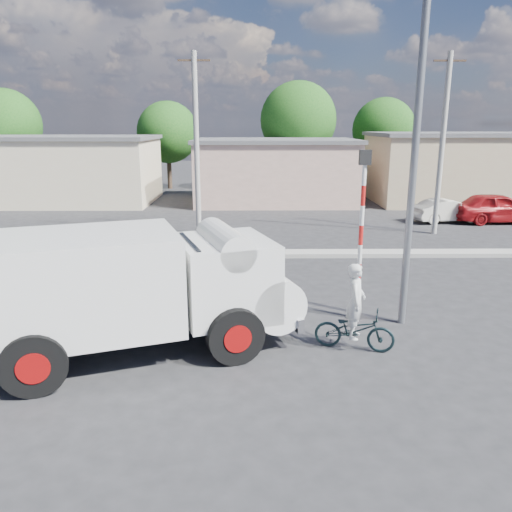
{
  "coord_description": "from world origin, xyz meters",
  "views": [
    {
      "loc": [
        0.42,
        -10.76,
        4.96
      ],
      "look_at": [
        0.57,
        3.05,
        1.3
      ],
      "focal_mm": 35.0,
      "sensor_mm": 36.0,
      "label": 1
    }
  ],
  "objects_px": {
    "cyclist": "(355,314)",
    "car_red": "(497,208)",
    "traffic_pole": "(362,222)",
    "bicycle": "(354,330)",
    "truck": "(143,286)",
    "car_cream": "(447,211)",
    "streetlight": "(410,124)"
  },
  "relations": [
    {
      "from": "car_red",
      "to": "traffic_pole",
      "type": "height_order",
      "value": "traffic_pole"
    },
    {
      "from": "cyclist",
      "to": "streetlight",
      "type": "xyz_separation_m",
      "value": [
        1.39,
        1.55,
        4.1
      ]
    },
    {
      "from": "bicycle",
      "to": "cyclist",
      "type": "xyz_separation_m",
      "value": [
        0.0,
        0.0,
        0.39
      ]
    },
    {
      "from": "cyclist",
      "to": "traffic_pole",
      "type": "distance_m",
      "value": 2.58
    },
    {
      "from": "bicycle",
      "to": "car_red",
      "type": "relative_size",
      "value": 0.39
    },
    {
      "from": "truck",
      "to": "traffic_pole",
      "type": "bearing_deg",
      "value": 1.73
    },
    {
      "from": "traffic_pole",
      "to": "bicycle",
      "type": "bearing_deg",
      "value": -103.68
    },
    {
      "from": "car_red",
      "to": "streetlight",
      "type": "bearing_deg",
      "value": 143.62
    },
    {
      "from": "bicycle",
      "to": "cyclist",
      "type": "relative_size",
      "value": 1.04
    },
    {
      "from": "cyclist",
      "to": "streetlight",
      "type": "distance_m",
      "value": 4.6
    },
    {
      "from": "bicycle",
      "to": "cyclist",
      "type": "distance_m",
      "value": 0.39
    },
    {
      "from": "truck",
      "to": "car_cream",
      "type": "height_order",
      "value": "truck"
    },
    {
      "from": "bicycle",
      "to": "cyclist",
      "type": "bearing_deg",
      "value": 0.0
    },
    {
      "from": "traffic_pole",
      "to": "car_red",
      "type": "bearing_deg",
      "value": 52.82
    },
    {
      "from": "cyclist",
      "to": "traffic_pole",
      "type": "height_order",
      "value": "traffic_pole"
    },
    {
      "from": "truck",
      "to": "cyclist",
      "type": "bearing_deg",
      "value": -17.9
    },
    {
      "from": "cyclist",
      "to": "car_red",
      "type": "height_order",
      "value": "cyclist"
    },
    {
      "from": "truck",
      "to": "traffic_pole",
      "type": "xyz_separation_m",
      "value": [
        5.14,
        1.92,
        1.05
      ]
    },
    {
      "from": "truck",
      "to": "car_cream",
      "type": "bearing_deg",
      "value": 31.66
    },
    {
      "from": "car_cream",
      "to": "car_red",
      "type": "xyz_separation_m",
      "value": [
        2.49,
        -0.19,
        0.17
      ]
    },
    {
      "from": "truck",
      "to": "streetlight",
      "type": "distance_m",
      "value": 7.16
    },
    {
      "from": "car_red",
      "to": "cyclist",
      "type": "bearing_deg",
      "value": 142.71
    },
    {
      "from": "cyclist",
      "to": "car_red",
      "type": "xyz_separation_m",
      "value": [
        10.4,
        14.97,
        -0.08
      ]
    },
    {
      "from": "truck",
      "to": "car_red",
      "type": "distance_m",
      "value": 21.32
    },
    {
      "from": "bicycle",
      "to": "streetlight",
      "type": "bearing_deg",
      "value": -25.87
    },
    {
      "from": "cyclist",
      "to": "car_cream",
      "type": "distance_m",
      "value": 17.11
    },
    {
      "from": "car_cream",
      "to": "traffic_pole",
      "type": "distance_m",
      "value": 15.4
    },
    {
      "from": "traffic_pole",
      "to": "streetlight",
      "type": "xyz_separation_m",
      "value": [
        0.94,
        -0.3,
        2.37
      ]
    },
    {
      "from": "car_cream",
      "to": "car_red",
      "type": "distance_m",
      "value": 2.5
    },
    {
      "from": "cyclist",
      "to": "car_cream",
      "type": "relative_size",
      "value": 0.47
    },
    {
      "from": "truck",
      "to": "streetlight",
      "type": "height_order",
      "value": "streetlight"
    },
    {
      "from": "car_cream",
      "to": "streetlight",
      "type": "distance_m",
      "value": 15.72
    }
  ]
}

